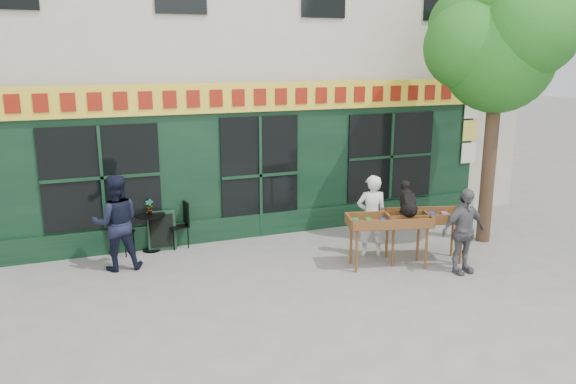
# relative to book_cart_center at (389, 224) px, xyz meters

# --- Properties ---
(ground) EXTENTS (80.00, 80.00, 0.00)m
(ground) POSITION_rel_book_cart_center_xyz_m (-1.61, 0.28, -0.82)
(ground) COLOR slate
(ground) RESTS_ON ground
(building) EXTENTS (14.00, 7.26, 10.00)m
(building) POSITION_rel_book_cart_center_xyz_m (-1.61, 6.26, 4.15)
(building) COLOR beige
(building) RESTS_ON ground
(street_tree) EXTENTS (3.05, 2.90, 5.60)m
(street_tree) POSITION_rel_book_cart_center_xyz_m (2.73, 0.64, 3.29)
(street_tree) COLOR #382619
(street_tree) RESTS_ON ground
(book_cart_center) EXTENTS (1.61, 0.97, 0.99)m
(book_cart_center) POSITION_rel_book_cart_center_xyz_m (0.00, 0.00, 0.00)
(book_cart_center) COLOR brown
(book_cart_center) RESTS_ON ground
(dog) EXTENTS (0.48, 0.67, 0.60)m
(dog) POSITION_rel_book_cart_center_xyz_m (0.35, -0.05, 0.47)
(dog) COLOR black
(dog) RESTS_ON book_cart_center
(woman) EXTENTS (0.67, 0.52, 1.61)m
(woman) POSITION_rel_book_cart_center_xyz_m (0.00, 0.65, -0.02)
(woman) COLOR white
(woman) RESTS_ON ground
(book_cart_right) EXTENTS (1.61, 1.02, 0.99)m
(book_cart_right) POSITION_rel_book_cart_center_xyz_m (0.78, 0.02, 0.00)
(book_cart_right) COLOR brown
(book_cart_right) RESTS_ON ground
(man_right) EXTENTS (0.94, 0.44, 1.56)m
(man_right) POSITION_rel_book_cart_center_xyz_m (1.08, -0.73, -0.04)
(man_right) COLOR #57575C
(man_right) RESTS_ON ground
(bistro_table) EXTENTS (0.60, 0.60, 0.76)m
(bistro_table) POSITION_rel_book_cart_center_xyz_m (-3.97, 2.48, -0.28)
(bistro_table) COLOR black
(bistro_table) RESTS_ON ground
(bistro_chair_left) EXTENTS (0.51, 0.51, 0.95)m
(bistro_chair_left) POSITION_rel_book_cart_center_xyz_m (-4.59, 2.54, -0.26)
(bistro_chair_left) COLOR black
(bistro_chair_left) RESTS_ON ground
(bistro_chair_right) EXTENTS (0.41, 0.40, 0.95)m
(bistro_chair_right) POSITION_rel_book_cart_center_xyz_m (-3.33, 2.50, -0.26)
(bistro_chair_right) COLOR black
(bistro_chair_right) RESTS_ON ground
(potted_plant) EXTENTS (0.19, 0.16, 0.30)m
(potted_plant) POSITION_rel_book_cart_center_xyz_m (-3.97, 2.48, 0.09)
(potted_plant) COLOR gray
(potted_plant) RESTS_ON bistro_table
(man_left) EXTENTS (0.89, 0.71, 1.77)m
(man_left) POSITION_rel_book_cart_center_xyz_m (-4.67, 1.70, 0.06)
(man_left) COLOR black
(man_left) RESTS_ON ground
(chalkboard) EXTENTS (0.57, 0.24, 0.79)m
(chalkboard) POSITION_rel_book_cart_center_xyz_m (-3.75, 2.47, -0.42)
(chalkboard) COLOR black
(chalkboard) RESTS_ON ground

